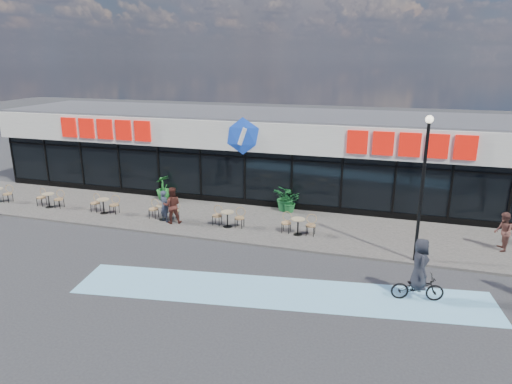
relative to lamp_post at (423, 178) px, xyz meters
The scene contains 17 objects.
ground 9.35m from the lamp_post, 164.71° to the right, with size 120.00×120.00×0.00m, color #28282B.
sidewalk 9.31m from the lamp_post, 165.35° to the left, with size 44.00×5.00×0.10m, color #5E5953.
bike_lane 6.73m from the lamp_post, 139.28° to the right, with size 14.00×2.20×0.01m, color #73B5DA.
building 11.41m from the lamp_post, 137.80° to the left, with size 30.60×6.57×4.75m.
lamp_post is the anchor object (origin of this frame).
bistro_set_1 18.30m from the lamp_post, behind, with size 1.54×0.62×0.90m.
bistro_set_2 15.07m from the lamp_post, behind, with size 1.54×0.62×0.90m.
bistro_set_3 11.86m from the lamp_post, behind, with size 1.54×0.62×0.90m.
bistro_set_4 8.73m from the lamp_post, behind, with size 1.54×0.62×0.90m.
bistro_set_5 5.78m from the lamp_post, 164.31° to the left, with size 1.54×0.62×0.90m.
potted_plant_left 13.91m from the lamp_post, 161.85° to the left, with size 0.75×0.75×1.35m, color #1A5D21.
potted_plant_mid 7.74m from the lamp_post, 144.44° to the left, with size 0.94×0.81×1.04m, color #1A5D29.
potted_plant_right 7.91m from the lamp_post, 144.85° to the left, with size 1.22×1.06×1.36m, color #195928.
patron_left 11.58m from the lamp_post, behind, with size 0.56×0.37×1.53m, color #2A3141.
patron_right 11.12m from the lamp_post, behind, with size 0.85×0.66×1.74m, color #421D17.
pedestrian_a 4.61m from the lamp_post, 30.36° to the left, with size 0.78×0.61×1.61m, color #55312B.
cyclist_a 3.89m from the lamp_post, 90.36° to the right, with size 1.75×0.91×2.13m.
Camera 1 is at (7.21, -14.90, 7.64)m, focal length 32.00 mm.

